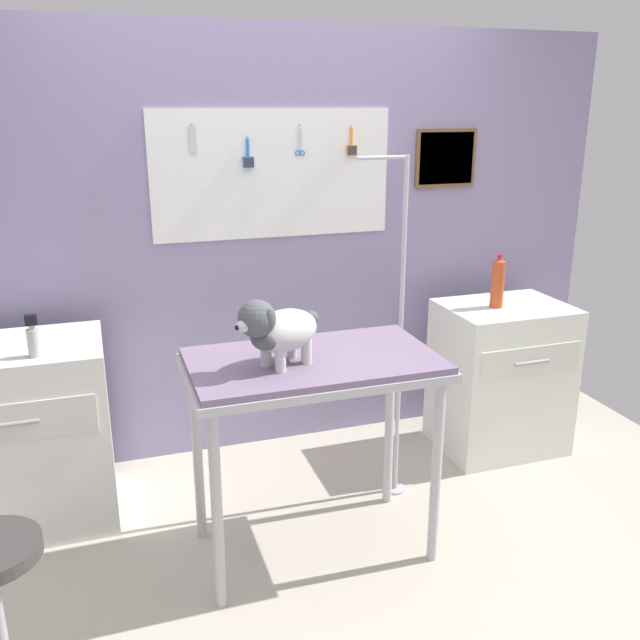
# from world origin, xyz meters

# --- Properties ---
(ground) EXTENTS (4.40, 4.00, 0.04)m
(ground) POSITION_xyz_m (0.00, 0.00, -0.02)
(ground) COLOR #B9B2A0
(rear_wall_panel) EXTENTS (4.00, 0.11, 2.30)m
(rear_wall_panel) POSITION_xyz_m (0.01, 1.28, 1.16)
(rear_wall_panel) COLOR #8A80A7
(rear_wall_panel) RESTS_ON ground
(grooming_table) EXTENTS (1.05, 0.60, 0.91)m
(grooming_table) POSITION_xyz_m (-0.09, 0.19, 0.81)
(grooming_table) COLOR #B7B7BC
(grooming_table) RESTS_ON ground
(grooming_arm) EXTENTS (0.30, 0.11, 1.69)m
(grooming_arm) POSITION_xyz_m (0.44, 0.51, 0.79)
(grooming_arm) COLOR #B7B7BC
(grooming_arm) RESTS_ON ground
(dog) EXTENTS (0.40, 0.29, 0.30)m
(dog) POSITION_xyz_m (-0.26, 0.13, 1.07)
(dog) COLOR silver
(dog) RESTS_ON grooming_table
(counter_left) EXTENTS (0.80, 0.58, 0.88)m
(counter_left) POSITION_xyz_m (-1.31, 0.83, 0.44)
(counter_left) COLOR silver
(counter_left) RESTS_ON ground
(cabinet_right) EXTENTS (0.68, 0.54, 0.85)m
(cabinet_right) POSITION_xyz_m (1.21, 0.78, 0.42)
(cabinet_right) COLOR white
(cabinet_right) RESTS_ON ground
(shampoo_bottle) EXTENTS (0.05, 0.05, 0.19)m
(shampoo_bottle) POSITION_xyz_m (-1.18, 0.66, 0.95)
(shampoo_bottle) COLOR #AAB7AE
(shampoo_bottle) RESTS_ON counter_left
(soda_bottle) EXTENTS (0.07, 0.07, 0.29)m
(soda_bottle) POSITION_xyz_m (1.14, 0.77, 0.98)
(soda_bottle) COLOR #BE4722
(soda_bottle) RESTS_ON cabinet_right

